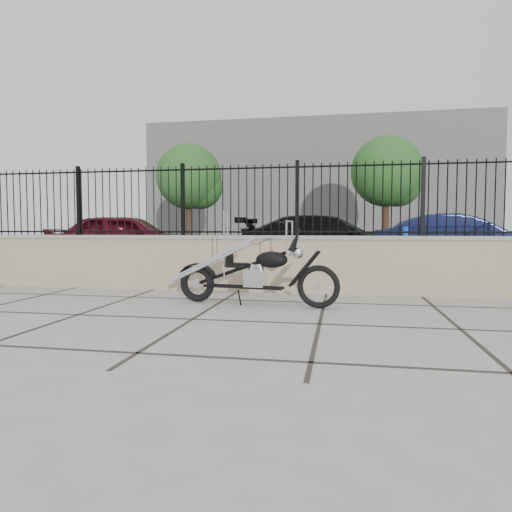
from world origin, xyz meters
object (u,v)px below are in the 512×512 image
Objects in this scene: car_blue at (459,242)px; car_red at (128,240)px; chopper_motorcycle at (252,257)px; car_black at (328,241)px.

car_red is at bearing 96.60° from car_blue.
car_red reaches higher than chopper_motorcycle.
car_red is 0.89× the size of car_black.
car_blue reaches higher than chopper_motorcycle.
car_black is at bearing -91.37° from car_red.
car_red is 1.01× the size of car_blue.
chopper_motorcycle is 0.51× the size of car_blue.
car_red is (-4.69, 5.74, 0.08)m from chopper_motorcycle.
chopper_motorcycle is 0.51× the size of car_red.
car_blue is at bearing 64.01° from chopper_motorcycle.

